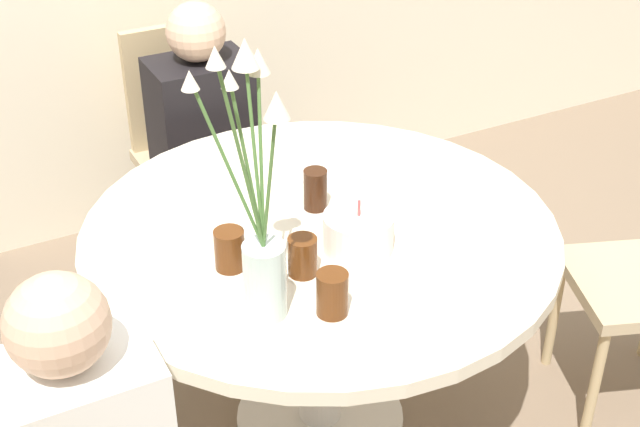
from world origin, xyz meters
TOP-DOWN VIEW (x-y plane):
  - ground_plane at (0.00, 0.00)m, footprint 16.00×16.00m
  - dining_table at (0.00, 0.00)m, footprint 1.29×1.29m
  - chair_right_flank at (0.00, 1.04)m, footprint 0.40×0.40m
  - birthday_cake at (0.04, -0.14)m, footprint 0.18×0.18m
  - flower_vase at (-0.29, -0.26)m, footprint 0.20×0.21m
  - side_plate at (0.16, 0.24)m, footprint 0.20×0.20m
  - drink_glass_0 at (-0.29, -0.07)m, footprint 0.08×0.08m
  - drink_glass_1 at (0.03, 0.09)m, footprint 0.07×0.07m
  - drink_glass_2 at (-0.15, -0.34)m, footprint 0.08×0.08m
  - drink_glass_3 at (-0.14, -0.17)m, footprint 0.07×0.07m
  - person_guest at (0.00, 0.88)m, footprint 0.34×0.24m

SIDE VIEW (x-z plane):
  - ground_plane at x=0.00m, z-range 0.00..0.00m
  - person_guest at x=0.00m, z-range -0.03..1.05m
  - chair_right_flank at x=0.00m, z-range 0.06..0.98m
  - dining_table at x=0.00m, z-range 0.23..0.95m
  - side_plate at x=0.16m, z-range 0.72..0.73m
  - birthday_cake at x=0.04m, z-range 0.70..0.84m
  - drink_glass_3 at x=-0.14m, z-range 0.72..0.82m
  - drink_glass_0 at x=-0.29m, z-range 0.72..0.83m
  - drink_glass_2 at x=-0.15m, z-range 0.72..0.83m
  - drink_glass_1 at x=0.03m, z-range 0.72..0.84m
  - flower_vase at x=-0.29m, z-range 0.62..1.31m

